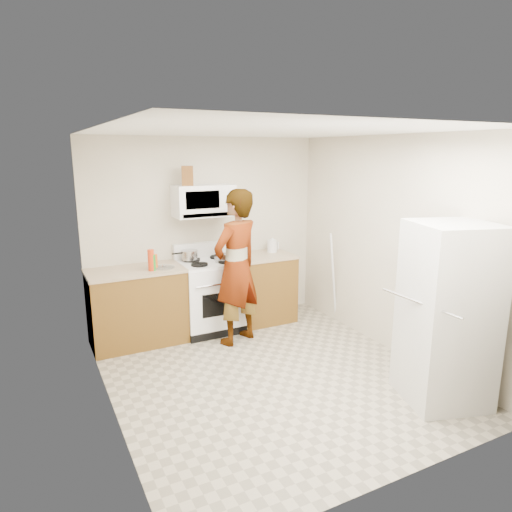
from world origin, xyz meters
TOP-DOWN VIEW (x-y plane):
  - floor at (0.00, 0.00)m, footprint 3.60×3.60m
  - back_wall at (0.00, 1.79)m, footprint 3.20×0.02m
  - right_wall at (1.59, 0.00)m, footprint 0.02×3.60m
  - cabinet_left at (-1.04, 1.49)m, footprint 1.12×0.62m
  - counter_left at (-1.04, 1.49)m, footprint 1.14×0.64m
  - cabinet_right at (0.68, 1.49)m, footprint 0.80×0.62m
  - counter_right at (0.68, 1.49)m, footprint 0.82×0.64m
  - gas_range at (-0.10, 1.48)m, footprint 0.76×0.65m
  - microwave at (-0.10, 1.61)m, footprint 0.76×0.38m
  - person at (0.06, 0.98)m, footprint 0.81×0.69m
  - fridge at (1.23, -1.14)m, footprint 0.88×0.88m
  - kettle at (0.89, 1.59)m, footprint 0.16×0.16m
  - jug at (-0.32, 1.56)m, footprint 0.18×0.18m
  - saucepan at (-0.31, 1.61)m, footprint 0.26×0.26m
  - tray at (0.09, 1.39)m, footprint 0.28×0.22m
  - bottle_spray at (-0.88, 1.34)m, footprint 0.09×0.09m
  - bottle_hot_sauce at (-0.80, 1.44)m, footprint 0.07×0.07m
  - bottle_green_cap at (-0.86, 1.34)m, footprint 0.06×0.06m
  - pot_lid at (-0.71, 1.41)m, footprint 0.27×0.27m
  - broom at (1.52, 0.99)m, footprint 0.26×0.15m

SIDE VIEW (x-z plane):
  - floor at x=0.00m, z-range 0.00..0.00m
  - cabinet_left at x=-1.04m, z-range 0.00..0.90m
  - cabinet_right at x=0.68m, z-range 0.00..0.90m
  - gas_range at x=-0.10m, z-range -0.08..1.05m
  - broom at x=1.52m, z-range 0.01..1.26m
  - fridge at x=1.23m, z-range 0.00..1.70m
  - counter_left at x=-1.04m, z-range 0.90..0.93m
  - counter_right at x=0.68m, z-range 0.90..0.93m
  - pot_lid at x=-0.71m, z-range 0.94..0.95m
  - person at x=0.06m, z-range 0.00..1.89m
  - tray at x=0.09m, z-range 0.93..0.98m
  - saucepan at x=-0.31m, z-range 0.95..1.07m
  - kettle at x=0.89m, z-range 0.94..1.10m
  - bottle_hot_sauce at x=-0.80m, z-range 0.94..1.10m
  - bottle_green_cap at x=-0.86m, z-range 0.94..1.12m
  - bottle_spray at x=-0.88m, z-range 0.94..1.19m
  - back_wall at x=0.00m, z-range 0.00..2.50m
  - right_wall at x=1.59m, z-range 0.00..2.50m
  - microwave at x=-0.10m, z-range 1.50..1.90m
  - jug at x=-0.32m, z-range 1.90..2.14m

